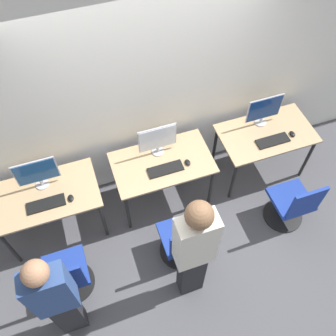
{
  "coord_description": "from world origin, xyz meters",
  "views": [
    {
      "loc": [
        -0.75,
        -2.04,
        4.18
      ],
      "look_at": [
        0.0,
        0.13,
        0.9
      ],
      "focal_mm": 40.0,
      "sensor_mm": 36.0,
      "label": 1
    }
  ],
  "objects_px": {
    "mouse_left": "(71,198)",
    "office_chair_center": "(182,242)",
    "monitor_right": "(264,110)",
    "keyboard_center": "(165,169)",
    "person_left": "(56,298)",
    "person_center": "(194,250)",
    "mouse_right": "(292,134)",
    "monitor_left": "(37,173)",
    "keyboard_left": "(46,204)",
    "office_chair_right": "(292,205)",
    "mouse_center": "(188,163)",
    "monitor_center": "(157,139)",
    "office_chair_left": "(68,277)",
    "keyboard_right": "(273,141)"
  },
  "relations": [
    {
      "from": "mouse_left",
      "to": "keyboard_right",
      "type": "distance_m",
      "value": 2.39
    },
    {
      "from": "keyboard_center",
      "to": "monitor_center",
      "type": "bearing_deg",
      "value": 90.0
    },
    {
      "from": "keyboard_center",
      "to": "office_chair_left",
      "type": "bearing_deg",
      "value": -152.35
    },
    {
      "from": "monitor_left",
      "to": "mouse_right",
      "type": "relative_size",
      "value": 4.9
    },
    {
      "from": "mouse_left",
      "to": "person_center",
      "type": "height_order",
      "value": "person_center"
    },
    {
      "from": "mouse_left",
      "to": "office_chair_center",
      "type": "bearing_deg",
      "value": -33.82
    },
    {
      "from": "monitor_right",
      "to": "mouse_center",
      "type": "bearing_deg",
      "value": -164.94
    },
    {
      "from": "mouse_left",
      "to": "monitor_right",
      "type": "bearing_deg",
      "value": 7.53
    },
    {
      "from": "keyboard_center",
      "to": "office_chair_center",
      "type": "bearing_deg",
      "value": -93.86
    },
    {
      "from": "person_left",
      "to": "monitor_center",
      "type": "relative_size",
      "value": 3.65
    },
    {
      "from": "mouse_center",
      "to": "keyboard_right",
      "type": "bearing_deg",
      "value": -1.51
    },
    {
      "from": "keyboard_center",
      "to": "mouse_right",
      "type": "bearing_deg",
      "value": -0.46
    },
    {
      "from": "office_chair_left",
      "to": "monitor_center",
      "type": "distance_m",
      "value": 1.74
    },
    {
      "from": "monitor_left",
      "to": "monitor_center",
      "type": "relative_size",
      "value": 1.0
    },
    {
      "from": "monitor_left",
      "to": "office_chair_right",
      "type": "relative_size",
      "value": 0.5
    },
    {
      "from": "keyboard_left",
      "to": "monitor_right",
      "type": "distance_m",
      "value": 2.68
    },
    {
      "from": "keyboard_center",
      "to": "person_center",
      "type": "bearing_deg",
      "value": -94.84
    },
    {
      "from": "office_chair_right",
      "to": "office_chair_center",
      "type": "bearing_deg",
      "value": -179.51
    },
    {
      "from": "office_chair_center",
      "to": "monitor_left",
      "type": "bearing_deg",
      "value": 143.0
    },
    {
      "from": "office_chair_right",
      "to": "mouse_right",
      "type": "bearing_deg",
      "value": 68.49
    },
    {
      "from": "office_chair_center",
      "to": "monitor_right",
      "type": "bearing_deg",
      "value": 36.0
    },
    {
      "from": "person_left",
      "to": "monitor_left",
      "type": "bearing_deg",
      "value": 88.34
    },
    {
      "from": "mouse_center",
      "to": "mouse_right",
      "type": "height_order",
      "value": "same"
    },
    {
      "from": "monitor_left",
      "to": "person_left",
      "type": "bearing_deg",
      "value": -91.66
    },
    {
      "from": "person_left",
      "to": "mouse_right",
      "type": "relative_size",
      "value": 17.87
    },
    {
      "from": "monitor_center",
      "to": "person_center",
      "type": "bearing_deg",
      "value": -93.87
    },
    {
      "from": "office_chair_center",
      "to": "monitor_center",
      "type": "bearing_deg",
      "value": 87.2
    },
    {
      "from": "office_chair_left",
      "to": "office_chair_right",
      "type": "distance_m",
      "value": 2.63
    },
    {
      "from": "keyboard_left",
      "to": "office_chair_right",
      "type": "bearing_deg",
      "value": -14.53
    },
    {
      "from": "keyboard_left",
      "to": "keyboard_right",
      "type": "height_order",
      "value": "same"
    },
    {
      "from": "mouse_center",
      "to": "office_chair_right",
      "type": "bearing_deg",
      "value": -33.5
    },
    {
      "from": "person_left",
      "to": "mouse_right",
      "type": "bearing_deg",
      "value": 19.38
    },
    {
      "from": "keyboard_center",
      "to": "person_center",
      "type": "relative_size",
      "value": 0.22
    },
    {
      "from": "monitor_right",
      "to": "mouse_right",
      "type": "distance_m",
      "value": 0.45
    },
    {
      "from": "monitor_center",
      "to": "mouse_center",
      "type": "distance_m",
      "value": 0.43
    },
    {
      "from": "office_chair_right",
      "to": "keyboard_right",
      "type": "bearing_deg",
      "value": 89.79
    },
    {
      "from": "monitor_left",
      "to": "mouse_left",
      "type": "height_order",
      "value": "monitor_left"
    },
    {
      "from": "keyboard_left",
      "to": "mouse_center",
      "type": "height_order",
      "value": "mouse_center"
    },
    {
      "from": "office_chair_left",
      "to": "keyboard_center",
      "type": "relative_size",
      "value": 2.19
    },
    {
      "from": "person_left",
      "to": "monitor_center",
      "type": "bearing_deg",
      "value": 44.16
    },
    {
      "from": "keyboard_left",
      "to": "mouse_center",
      "type": "distance_m",
      "value": 1.59
    },
    {
      "from": "monitor_left",
      "to": "person_center",
      "type": "bearing_deg",
      "value": -47.11
    },
    {
      "from": "office_chair_right",
      "to": "office_chair_left",
      "type": "bearing_deg",
      "value": 179.74
    },
    {
      "from": "keyboard_center",
      "to": "person_left",
      "type": "bearing_deg",
      "value": -142.32
    },
    {
      "from": "mouse_right",
      "to": "office_chair_right",
      "type": "distance_m",
      "value": 0.85
    },
    {
      "from": "keyboard_left",
      "to": "mouse_right",
      "type": "bearing_deg",
      "value": -0.01
    },
    {
      "from": "keyboard_right",
      "to": "office_chair_right",
      "type": "distance_m",
      "value": 0.79
    },
    {
      "from": "person_left",
      "to": "office_chair_center",
      "type": "height_order",
      "value": "person_left"
    },
    {
      "from": "monitor_center",
      "to": "person_center",
      "type": "xyz_separation_m",
      "value": [
        -0.09,
        -1.35,
        0.01
      ]
    },
    {
      "from": "person_left",
      "to": "mouse_right",
      "type": "xyz_separation_m",
      "value": [
        2.96,
        1.04,
        -0.11
      ]
    }
  ]
}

